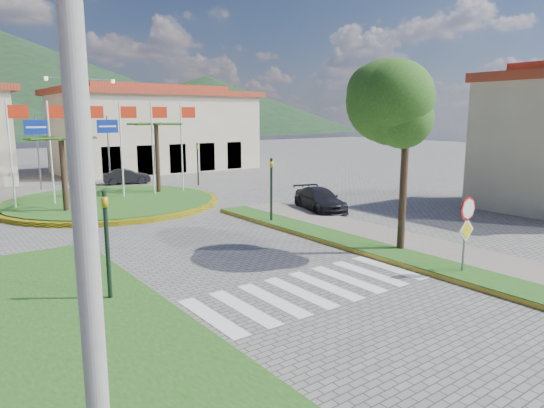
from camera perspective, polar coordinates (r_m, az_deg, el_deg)
ground at (r=12.45m, az=17.04°, el=-14.75°), size 160.00×160.00×0.00m
sidewalk_right at (r=18.21m, az=23.28°, el=-6.84°), size 4.00×28.00×0.15m
verge_right at (r=17.21m, az=21.25°, el=-7.62°), size 1.60×28.00×0.18m
median_left at (r=13.79m, az=-23.00°, el=-12.21°), size 5.00×14.00×0.18m
crosswalk at (r=14.94m, az=4.44°, el=-9.99°), size 8.00×3.00×0.01m
roundabout_island at (r=30.40m, az=-18.43°, el=0.31°), size 12.70×12.70×6.00m
stop_sign at (r=16.85m, az=21.91°, el=-2.05°), size 0.80×0.11×2.65m
deciduous_tree at (r=18.72m, az=15.57°, el=9.93°), size 3.60×3.60×6.80m
utility_pole at (r=6.79m, az=-21.53°, el=3.82°), size 0.32×0.32×9.00m
traffic_light_left at (r=14.02m, az=-18.87°, el=-3.62°), size 0.15×0.18×3.20m
traffic_light_right at (r=23.30m, az=-0.08°, el=2.33°), size 0.15×0.18×3.20m
traffic_light_far at (r=36.96m, az=-8.74°, el=5.18°), size 0.18×0.15×3.20m
direction_sign_west at (r=38.22m, az=-25.91°, el=6.82°), size 1.60×0.14×5.20m
direction_sign_east at (r=39.48m, az=-18.73°, el=7.39°), size 1.60×0.14×5.20m
street_lamp_centre at (r=37.94m, az=-21.25°, el=8.60°), size 4.80×0.16×8.00m
building_right at (r=48.52m, az=-13.45°, el=8.54°), size 19.08×9.54×8.05m
hill_far_mid at (r=168.56m, az=-29.09°, el=12.40°), size 180.00×180.00×30.00m
hill_far_east at (r=162.25m, az=-7.59°, el=11.59°), size 120.00×120.00×18.00m
car_dark_b at (r=39.11m, az=-16.71°, el=3.13°), size 3.70×2.11×1.15m
car_side_right at (r=26.83m, az=5.64°, el=0.50°), size 2.99×4.66×1.26m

